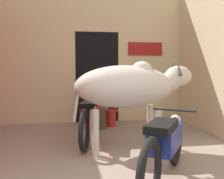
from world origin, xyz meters
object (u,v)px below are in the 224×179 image
at_px(motorcycle_far, 91,117).
at_px(shopkeeper_seated, 98,100).
at_px(cow, 130,87).
at_px(plastic_stool, 111,117).
at_px(motorcycle_near, 165,144).

xyz_separation_m(motorcycle_far, shopkeeper_seated, (0.27, 1.05, 0.18)).
relative_size(cow, plastic_stool, 5.18).
bearing_deg(shopkeeper_seated, motorcycle_far, -104.25).
height_order(cow, motorcycle_near, cow).
relative_size(shopkeeper_seated, plastic_stool, 3.15).
distance_m(cow, shopkeeper_seated, 1.74).
relative_size(motorcycle_far, shopkeeper_seated, 1.56).
xyz_separation_m(cow, shopkeeper_seated, (-0.33, 1.65, -0.42)).
height_order(motorcycle_far, plastic_stool, motorcycle_far).
distance_m(cow, plastic_stool, 1.97).
relative_size(cow, shopkeeper_seated, 1.65).
bearing_deg(plastic_stool, motorcycle_near, -87.48).
height_order(motorcycle_far, shopkeeper_seated, shopkeeper_seated).
bearing_deg(cow, motorcycle_near, -84.73).
height_order(cow, motorcycle_far, cow).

